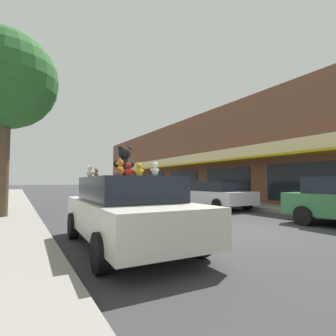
# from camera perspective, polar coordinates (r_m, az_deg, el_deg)

# --- Properties ---
(ground_plane) EXTENTS (260.00, 260.00, 0.00)m
(ground_plane) POSITION_cam_1_polar(r_m,az_deg,el_deg) (8.09, 13.89, -13.01)
(ground_plane) COLOR #333335
(storefront_row) EXTENTS (16.14, 39.23, 6.95)m
(storefront_row) POSITION_cam_1_polar(r_m,az_deg,el_deg) (28.11, 16.05, 1.28)
(storefront_row) COLOR brown
(storefront_row) RESTS_ON ground_plane
(plush_art_car) EXTENTS (2.17, 4.63, 1.52)m
(plush_art_car) POSITION_cam_1_polar(r_m,az_deg,el_deg) (5.89, -8.81, -8.95)
(plush_art_car) COLOR beige
(plush_art_car) RESTS_ON ground_plane
(teddy_bear_giant) EXTENTS (0.54, 0.34, 0.73)m
(teddy_bear_giant) POSITION_cam_1_polar(r_m,az_deg,el_deg) (6.15, -9.48, 1.28)
(teddy_bear_giant) COLOR black
(teddy_bear_giant) RESTS_ON plush_art_car
(teddy_bear_white) EXTENTS (0.20, 0.13, 0.27)m
(teddy_bear_white) POSITION_cam_1_polar(r_m,az_deg,el_deg) (4.92, -2.84, -0.26)
(teddy_bear_white) COLOR white
(teddy_bear_white) RESTS_ON plush_art_car
(teddy_bear_red) EXTENTS (0.23, 0.19, 0.31)m
(teddy_bear_red) POSITION_cam_1_polar(r_m,az_deg,el_deg) (5.72, -8.56, -0.41)
(teddy_bear_red) COLOR red
(teddy_bear_red) RESTS_ON plush_art_car
(teddy_bear_yellow) EXTENTS (0.25, 0.17, 0.33)m
(teddy_bear_yellow) POSITION_cam_1_polar(r_m,az_deg,el_deg) (5.98, -6.32, -0.45)
(teddy_bear_yellow) COLOR yellow
(teddy_bear_yellow) RESTS_ON plush_art_car
(teddy_bear_cream) EXTENTS (0.20, 0.20, 0.30)m
(teddy_bear_cream) POSITION_cam_1_polar(r_m,az_deg,el_deg) (6.67, -16.62, -0.76)
(teddy_bear_cream) COLOR beige
(teddy_bear_cream) RESTS_ON plush_art_car
(teddy_bear_orange) EXTENTS (0.18, 0.25, 0.33)m
(teddy_bear_orange) POSITION_cam_1_polar(r_m,az_deg,el_deg) (5.02, -10.42, 0.06)
(teddy_bear_orange) COLOR orange
(teddy_bear_orange) RESTS_ON plush_art_car
(teddy_bear_purple) EXTENTS (0.21, 0.14, 0.27)m
(teddy_bear_purple) POSITION_cam_1_polar(r_m,az_deg,el_deg) (6.83, -10.84, -0.97)
(teddy_bear_purple) COLOR purple
(teddy_bear_purple) RESTS_ON plush_art_car
(teddy_bear_teal) EXTENTS (0.23, 0.19, 0.32)m
(teddy_bear_teal) POSITION_cam_1_polar(r_m,az_deg,el_deg) (6.86, -9.50, -0.82)
(teddy_bear_teal) COLOR teal
(teddy_bear_teal) RESTS_ON plush_art_car
(teddy_bear_blue) EXTENTS (0.15, 0.21, 0.28)m
(teddy_bear_blue) POSITION_cam_1_polar(r_m,az_deg,el_deg) (6.56, -10.00, -0.87)
(teddy_bear_blue) COLOR blue
(teddy_bear_blue) RESTS_ON plush_art_car
(teddy_bear_brown) EXTENTS (0.17, 0.15, 0.24)m
(teddy_bear_brown) POSITION_cam_1_polar(r_m,az_deg,el_deg) (6.80, -15.34, -1.06)
(teddy_bear_brown) COLOR olive
(teddy_bear_brown) RESTS_ON plush_art_car
(parked_car_far_center) EXTENTS (2.11, 4.33, 1.44)m
(parked_car_far_center) POSITION_cam_1_polar(r_m,az_deg,el_deg) (14.11, 10.07, -5.50)
(parked_car_far_center) COLOR silver
(parked_car_far_center) RESTS_ON ground_plane
(parked_car_far_right) EXTENTS (2.13, 4.09, 1.56)m
(parked_car_far_right) POSITION_cam_1_polar(r_m,az_deg,el_deg) (18.82, -1.19, -4.77)
(parked_car_far_right) COLOR black
(parked_car_far_right) RESTS_ON ground_plane
(street_tree) EXTENTS (3.65, 3.65, 6.87)m
(street_tree) POSITION_cam_1_polar(r_m,az_deg,el_deg) (11.87, -31.83, 15.90)
(street_tree) COLOR brown
(street_tree) RESTS_ON sidewalk_near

